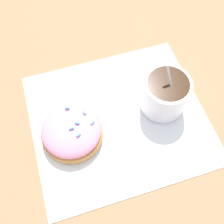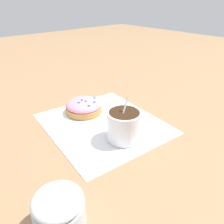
% 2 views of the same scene
% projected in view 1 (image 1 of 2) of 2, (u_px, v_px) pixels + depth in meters
% --- Properties ---
extents(ground_plane, '(3.00, 3.00, 0.00)m').
position_uv_depth(ground_plane, '(118.00, 118.00, 0.46)').
color(ground_plane, '#93704C').
extents(paper_napkin, '(0.33, 0.30, 0.00)m').
position_uv_depth(paper_napkin, '(118.00, 118.00, 0.46)').
color(paper_napkin, white).
rests_on(paper_napkin, ground_plane).
extents(coffee_cup, '(0.08, 0.10, 0.10)m').
position_uv_depth(coffee_cup, '(165.00, 93.00, 0.44)').
color(coffee_cup, white).
rests_on(coffee_cup, paper_napkin).
extents(frosted_pastry, '(0.10, 0.10, 0.04)m').
position_uv_depth(frosted_pastry, '(71.00, 129.00, 0.43)').
color(frosted_pastry, '#C18442').
rests_on(frosted_pastry, paper_napkin).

